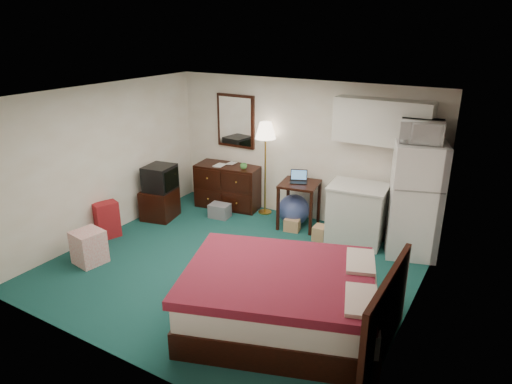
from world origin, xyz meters
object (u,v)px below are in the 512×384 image
Objects in this scene: kitchen_counter at (356,215)px; fridge at (415,200)px; suitcase at (107,220)px; bed at (282,300)px; dresser at (229,186)px; floor_lamp at (265,169)px; tv_stand at (160,204)px; desk at (299,205)px.

kitchen_counter is 0.96m from fridge.
suitcase is (-4.48, -2.02, -0.58)m from fridge.
bed is at bearing -95.42° from kitchen_counter.
dresser reaches higher than suitcase.
fridge is (2.74, -0.24, 0.02)m from floor_lamp.
bed is 3.69× the size of tv_stand.
fridge reaches higher than tv_stand.
suitcase is at bearing -127.69° from floor_lamp.
floor_lamp is at bearing 157.33° from fridge.
floor_lamp reaches higher than bed.
bed is (1.87, -2.90, -0.52)m from floor_lamp.
suitcase is (-0.20, -1.07, 0.04)m from tv_stand.
dresser reaches higher than tv_stand.
floor_lamp is at bearing 103.86° from bed.
dresser is 1.59m from desk.
bed is at bearing -39.12° from tv_stand.
desk is 0.86× the size of kitchen_counter.
bed reaches higher than suitcase.
fridge reaches higher than suitcase.
suitcase is at bearing -112.95° from tv_stand.
fridge is at bearing -9.98° from desk.
tv_stand is (-1.55, -1.19, -0.60)m from floor_lamp.
dresser is at bearing 169.69° from kitchen_counter.
dresser is 0.90m from floor_lamp.
fridge is (3.51, -0.16, 0.46)m from dresser.
fridge is at bearing 52.98° from bed.
fridge reaches higher than desk.
kitchen_counter reaches higher than bed.
floor_lamp is 0.98× the size of fridge.
fridge reaches higher than bed.
fridge is at bearing 43.75° from suitcase.
kitchen_counter reaches higher than dresser.
kitchen_counter reaches higher than tv_stand.
desk is at bearing 170.72° from kitchen_counter.
kitchen_counter reaches higher than suitcase.
desk is 3.27m from suitcase.
kitchen_counter reaches higher than desk.
fridge reaches higher than floor_lamp.
desk is at bearing 162.02° from fridge.
floor_lamp reaches higher than kitchen_counter.
bed is 3.68m from suitcase.
tv_stand is at bearing -167.56° from desk.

